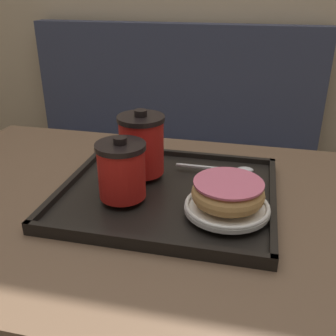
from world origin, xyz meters
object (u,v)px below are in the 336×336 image
coffee_cup_rear (142,144)px  donut_chocolate_glazed (228,193)px  coffee_cup_front (122,170)px  spoon (232,169)px

coffee_cup_rear → donut_chocolate_glazed: 0.23m
coffee_cup_front → coffee_cup_rear: (0.01, 0.11, 0.01)m
coffee_cup_front → donut_chocolate_glazed: size_ratio=0.92×
coffee_cup_front → donut_chocolate_glazed: 0.20m
coffee_cup_front → coffee_cup_rear: size_ratio=0.86×
coffee_cup_rear → coffee_cup_front: bearing=-93.2°
coffee_cup_front → coffee_cup_rear: 0.11m
coffee_cup_rear → donut_chocolate_glazed: bearing=-31.7°
donut_chocolate_glazed → spoon: size_ratio=0.76×
donut_chocolate_glazed → spoon: 0.17m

